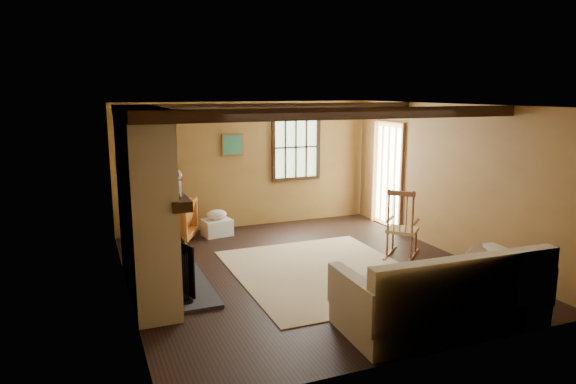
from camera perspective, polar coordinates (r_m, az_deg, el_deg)
name	(u,v)px	position (r m, az deg, el deg)	size (l,w,h in m)	color
ground	(305,270)	(7.67, 1.95, -8.61)	(5.50, 5.50, 0.00)	black
room_envelope	(313,157)	(7.60, 2.76, 3.91)	(5.02, 5.52, 2.44)	olive
fireplace	(147,210)	(6.79, -15.43, -1.91)	(1.02, 2.30, 2.40)	#935939
rug	(324,272)	(7.58, 3.97, -8.85)	(2.50, 3.00, 0.01)	tan
rocking_chair	(402,228)	(8.32, 12.53, -3.94)	(0.86, 0.84, 1.10)	tan
sofa	(444,298)	(6.06, 16.96, -11.24)	(2.34, 1.10, 0.93)	silver
firewood_pile	(158,233)	(9.39, -14.28, -4.43)	(0.68, 0.12, 0.25)	brown
laundry_basket	(217,227)	(9.45, -7.89, -3.93)	(0.50, 0.38, 0.30)	white
basket_pillow	(217,215)	(9.39, -7.93, -2.50)	(0.37, 0.29, 0.18)	silver
armchair	(169,221)	(9.16, -13.08, -3.12)	(0.81, 0.83, 0.76)	#BF6026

